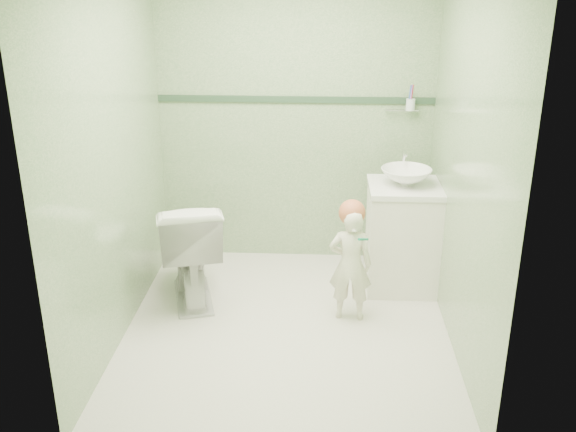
{
  "coord_description": "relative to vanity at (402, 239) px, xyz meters",
  "views": [
    {
      "loc": [
        0.22,
        -3.91,
        2.36
      ],
      "look_at": [
        0.0,
        0.15,
        0.78
      ],
      "focal_mm": 40.76,
      "sensor_mm": 36.0,
      "label": 1
    }
  ],
  "objects": [
    {
      "name": "ground",
      "position": [
        -0.84,
        -0.7,
        -0.4
      ],
      "size": [
        2.5,
        2.5,
        0.0
      ],
      "primitive_type": "plane",
      "color": "silver",
      "rests_on": "ground"
    },
    {
      "name": "cup_holder",
      "position": [
        0.05,
        0.48,
        0.93
      ],
      "size": [
        0.26,
        0.07,
        0.21
      ],
      "color": "silver",
      "rests_on": "room_shell"
    },
    {
      "name": "toddler",
      "position": [
        -0.41,
        -0.51,
        0.01
      ],
      "size": [
        0.31,
        0.22,
        0.82
      ],
      "primitive_type": "imported",
      "rotation": [
        0.0,
        0.0,
        3.08
      ],
      "color": "white",
      "rests_on": "ground"
    },
    {
      "name": "teal_toothbrush",
      "position": [
        -0.35,
        -0.64,
        0.27
      ],
      "size": [
        0.11,
        0.13,
        0.08
      ],
      "color": "#0E8760",
      "rests_on": "toddler"
    },
    {
      "name": "counter",
      "position": [
        0.0,
        0.0,
        0.41
      ],
      "size": [
        0.54,
        0.52,
        0.04
      ],
      "primitive_type": "cube",
      "color": "white",
      "rests_on": "vanity"
    },
    {
      "name": "faucet",
      "position": [
        0.0,
        0.19,
        0.57
      ],
      "size": [
        0.03,
        0.13,
        0.18
      ],
      "color": "silver",
      "rests_on": "counter"
    },
    {
      "name": "hair_cap",
      "position": [
        -0.41,
        -0.48,
        0.39
      ],
      "size": [
        0.18,
        0.18,
        0.18
      ],
      "primitive_type": "sphere",
      "color": "#C0643F",
      "rests_on": "toddler"
    },
    {
      "name": "vanity",
      "position": [
        0.0,
        0.0,
        0.0
      ],
      "size": [
        0.52,
        0.5,
        0.8
      ],
      "primitive_type": "cube",
      "color": "white",
      "rests_on": "ground"
    },
    {
      "name": "room_shell",
      "position": [
        -0.84,
        -0.7,
        0.8
      ],
      "size": [
        2.5,
        2.54,
        2.4
      ],
      "color": "#7BA273",
      "rests_on": "ground"
    },
    {
      "name": "toilet",
      "position": [
        -1.58,
        -0.28,
        0.0
      ],
      "size": [
        0.64,
        0.88,
        0.8
      ],
      "primitive_type": "imported",
      "rotation": [
        0.0,
        0.0,
        3.41
      ],
      "color": "white",
      "rests_on": "ground"
    },
    {
      "name": "trim_stripe",
      "position": [
        -0.84,
        0.54,
        0.95
      ],
      "size": [
        2.2,
        0.02,
        0.05
      ],
      "primitive_type": "cube",
      "color": "#2B4631",
      "rests_on": "room_shell"
    },
    {
      "name": "basin",
      "position": [
        0.0,
        0.0,
        0.49
      ],
      "size": [
        0.37,
        0.37,
        0.13
      ],
      "primitive_type": "imported",
      "color": "white",
      "rests_on": "counter"
    }
  ]
}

